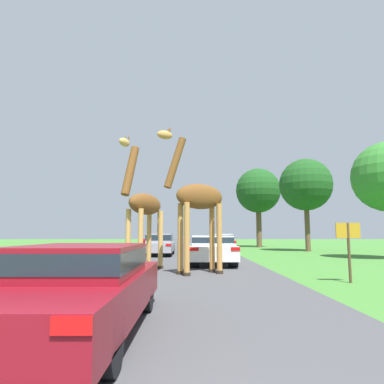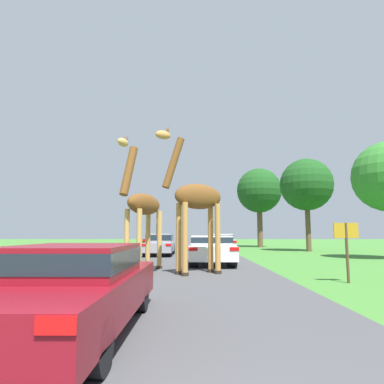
{
  "view_description": "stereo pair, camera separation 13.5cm",
  "coord_description": "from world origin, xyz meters",
  "px_view_note": "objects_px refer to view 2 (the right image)",
  "views": [
    {
      "loc": [
        0.77,
        -1.1,
        1.41
      ],
      "look_at": [
        0.83,
        10.95,
        2.86
      ],
      "focal_mm": 32.0,
      "sensor_mm": 36.0,
      "label": 1
    },
    {
      "loc": [
        0.91,
        -1.1,
        1.41
      ],
      "look_at": [
        0.83,
        10.95,
        2.86
      ],
      "focal_mm": 32.0,
      "sensor_mm": 36.0,
      "label": 2
    }
  ],
  "objects_px": {
    "car_lead_maroon": "(73,285)",
    "car_verge_right": "(220,243)",
    "giraffe_near_road": "(196,204)",
    "car_far_ahead": "(211,249)",
    "sign_post": "(346,241)",
    "tree_right_cluster": "(259,191)",
    "car_queue_left": "(160,244)",
    "giraffe_companion": "(142,208)",
    "car_queue_right": "(157,241)",
    "tree_left_edge": "(306,185)"
  },
  "relations": [
    {
      "from": "car_lead_maroon",
      "to": "car_verge_right",
      "type": "relative_size",
      "value": 1.12
    },
    {
      "from": "giraffe_near_road",
      "to": "car_far_ahead",
      "type": "height_order",
      "value": "giraffe_near_road"
    },
    {
      "from": "sign_post",
      "to": "tree_right_cluster",
      "type": "bearing_deg",
      "value": 84.8
    },
    {
      "from": "car_queue_left",
      "to": "car_far_ahead",
      "type": "height_order",
      "value": "car_queue_left"
    },
    {
      "from": "giraffe_companion",
      "to": "car_queue_left",
      "type": "relative_size",
      "value": 1.12
    },
    {
      "from": "giraffe_near_road",
      "to": "car_lead_maroon",
      "type": "relative_size",
      "value": 1.07
    },
    {
      "from": "giraffe_companion",
      "to": "sign_post",
      "type": "height_order",
      "value": "giraffe_companion"
    },
    {
      "from": "giraffe_near_road",
      "to": "giraffe_companion",
      "type": "xyz_separation_m",
      "value": [
        -2.05,
        1.15,
        -0.05
      ]
    },
    {
      "from": "car_queue_right",
      "to": "car_queue_left",
      "type": "xyz_separation_m",
      "value": [
        0.91,
        -7.11,
        -0.01
      ]
    },
    {
      "from": "tree_left_edge",
      "to": "sign_post",
      "type": "relative_size",
      "value": 4.28
    },
    {
      "from": "giraffe_companion",
      "to": "car_queue_right",
      "type": "bearing_deg",
      "value": -62.4
    },
    {
      "from": "car_lead_maroon",
      "to": "car_queue_right",
      "type": "distance_m",
      "value": 24.33
    },
    {
      "from": "car_queue_left",
      "to": "tree_left_edge",
      "type": "xyz_separation_m",
      "value": [
        11.11,
        4.73,
        4.47
      ]
    },
    {
      "from": "car_queue_right",
      "to": "sign_post",
      "type": "relative_size",
      "value": 2.72
    },
    {
      "from": "car_verge_right",
      "to": "tree_left_edge",
      "type": "bearing_deg",
      "value": 14.63
    },
    {
      "from": "tree_left_edge",
      "to": "car_queue_right",
      "type": "bearing_deg",
      "value": 168.77
    },
    {
      "from": "car_queue_right",
      "to": "sign_post",
      "type": "xyz_separation_m",
      "value": [
        7.5,
        -19.3,
        0.45
      ]
    },
    {
      "from": "giraffe_near_road",
      "to": "car_queue_left",
      "type": "xyz_separation_m",
      "value": [
        -2.26,
        10.13,
        -1.7
      ]
    },
    {
      "from": "giraffe_near_road",
      "to": "tree_right_cluster",
      "type": "distance_m",
      "value": 23.8
    },
    {
      "from": "car_lead_maroon",
      "to": "car_queue_right",
      "type": "relative_size",
      "value": 1.02
    },
    {
      "from": "tree_left_edge",
      "to": "sign_post",
      "type": "height_order",
      "value": "tree_left_edge"
    },
    {
      "from": "giraffe_near_road",
      "to": "car_queue_right",
      "type": "relative_size",
      "value": 1.09
    },
    {
      "from": "giraffe_companion",
      "to": "car_verge_right",
      "type": "bearing_deg",
      "value": -84.52
    },
    {
      "from": "car_lead_maroon",
      "to": "sign_post",
      "type": "relative_size",
      "value": 2.78
    },
    {
      "from": "car_queue_left",
      "to": "car_verge_right",
      "type": "height_order",
      "value": "car_queue_left"
    },
    {
      "from": "giraffe_near_road",
      "to": "giraffe_companion",
      "type": "relative_size",
      "value": 1.03
    },
    {
      "from": "car_far_ahead",
      "to": "sign_post",
      "type": "xyz_separation_m",
      "value": [
        3.62,
        -5.62,
        0.48
      ]
    },
    {
      "from": "car_verge_right",
      "to": "sign_post",
      "type": "distance_m",
      "value": 15.3
    },
    {
      "from": "giraffe_near_road",
      "to": "car_lead_maroon",
      "type": "height_order",
      "value": "giraffe_near_road"
    },
    {
      "from": "car_queue_left",
      "to": "tree_right_cluster",
      "type": "height_order",
      "value": "tree_right_cluster"
    },
    {
      "from": "car_queue_left",
      "to": "tree_right_cluster",
      "type": "xyz_separation_m",
      "value": [
        8.84,
        12.51,
        4.95
      ]
    },
    {
      "from": "car_lead_maroon",
      "to": "tree_left_edge",
      "type": "bearing_deg",
      "value": 64.15
    },
    {
      "from": "car_verge_right",
      "to": "sign_post",
      "type": "height_order",
      "value": "sign_post"
    },
    {
      "from": "car_queue_right",
      "to": "car_far_ahead",
      "type": "distance_m",
      "value": 14.23
    },
    {
      "from": "car_lead_maroon",
      "to": "sign_post",
      "type": "bearing_deg",
      "value": 39.29
    },
    {
      "from": "car_queue_right",
      "to": "sign_post",
      "type": "height_order",
      "value": "sign_post"
    },
    {
      "from": "car_lead_maroon",
      "to": "car_verge_right",
      "type": "height_order",
      "value": "car_verge_right"
    },
    {
      "from": "car_queue_right",
      "to": "car_queue_left",
      "type": "bearing_deg",
      "value": -82.69
    },
    {
      "from": "car_verge_right",
      "to": "tree_right_cluster",
      "type": "height_order",
      "value": "tree_right_cluster"
    },
    {
      "from": "sign_post",
      "to": "giraffe_near_road",
      "type": "bearing_deg",
      "value": 154.6
    },
    {
      "from": "giraffe_companion",
      "to": "car_queue_right",
      "type": "height_order",
      "value": "giraffe_companion"
    },
    {
      "from": "car_verge_right",
      "to": "car_queue_right",
      "type": "bearing_deg",
      "value": 139.93
    },
    {
      "from": "car_queue_right",
      "to": "tree_right_cluster",
      "type": "height_order",
      "value": "tree_right_cluster"
    },
    {
      "from": "giraffe_companion",
      "to": "car_lead_maroon",
      "type": "height_order",
      "value": "giraffe_companion"
    },
    {
      "from": "giraffe_companion",
      "to": "car_queue_right",
      "type": "xyz_separation_m",
      "value": [
        -1.12,
        16.1,
        -1.64
      ]
    },
    {
      "from": "giraffe_companion",
      "to": "tree_left_edge",
      "type": "distance_m",
      "value": 17.75
    },
    {
      "from": "car_lead_maroon",
      "to": "car_verge_right",
      "type": "xyz_separation_m",
      "value": [
        3.61,
        20.07,
        0.05
      ]
    },
    {
      "from": "tree_right_cluster",
      "to": "giraffe_companion",
      "type": "bearing_deg",
      "value": -111.88
    },
    {
      "from": "car_far_ahead",
      "to": "car_verge_right",
      "type": "bearing_deg",
      "value": 83.2
    },
    {
      "from": "car_lead_maroon",
      "to": "tree_right_cluster",
      "type": "height_order",
      "value": "tree_right_cluster"
    }
  ]
}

